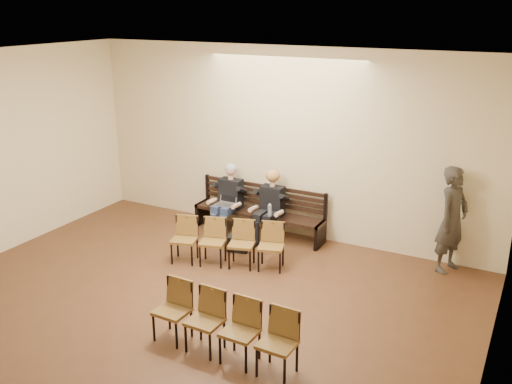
# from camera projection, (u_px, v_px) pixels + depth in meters

# --- Properties ---
(ground) EXTENTS (10.00, 10.00, 0.00)m
(ground) POSITION_uv_depth(u_px,v_px,m) (107.00, 371.00, 6.83)
(ground) COLOR #54321D
(ground) RESTS_ON ground
(room_walls) EXTENTS (8.02, 10.01, 3.51)m
(room_walls) POSITION_uv_depth(u_px,v_px,m) (135.00, 152.00, 6.69)
(room_walls) COLOR beige
(room_walls) RESTS_ON ground
(bench) EXTENTS (2.60, 0.90, 0.45)m
(bench) POSITION_uv_depth(u_px,v_px,m) (258.00, 223.00, 10.83)
(bench) COLOR black
(bench) RESTS_ON ground
(seated_man) EXTENTS (0.54, 0.74, 1.29)m
(seated_man) POSITION_uv_depth(u_px,v_px,m) (228.00, 199.00, 10.85)
(seated_man) COLOR black
(seated_man) RESTS_ON ground
(seated_woman) EXTENTS (0.53, 0.73, 1.23)m
(seated_woman) POSITION_uv_depth(u_px,v_px,m) (270.00, 208.00, 10.47)
(seated_woman) COLOR black
(seated_woman) RESTS_ON ground
(laptop) EXTENTS (0.37, 0.30, 0.25)m
(laptop) POSITION_uv_depth(u_px,v_px,m) (225.00, 205.00, 10.72)
(laptop) COLOR silver
(laptop) RESTS_ON bench
(water_bottle) EXTENTS (0.08, 0.08, 0.23)m
(water_bottle) POSITION_uv_depth(u_px,v_px,m) (270.00, 217.00, 10.18)
(water_bottle) COLOR silver
(water_bottle) RESTS_ON bench
(bag) EXTENTS (0.42, 0.33, 0.27)m
(bag) POSITION_uv_depth(u_px,v_px,m) (239.00, 243.00, 10.13)
(bag) COLOR black
(bag) RESTS_ON ground
(passerby) EXTENTS (0.73, 0.87, 2.03)m
(passerby) POSITION_uv_depth(u_px,v_px,m) (453.00, 212.00, 9.13)
(passerby) COLOR #322E29
(passerby) RESTS_ON ground
(chair_row_front) EXTENTS (1.94, 0.95, 0.78)m
(chair_row_front) POSITION_uv_depth(u_px,v_px,m) (227.00, 243.00, 9.49)
(chair_row_front) COLOR brown
(chair_row_front) RESTS_ON ground
(chair_row_back) EXTENTS (1.97, 0.50, 0.80)m
(chair_row_back) POSITION_uv_depth(u_px,v_px,m) (222.00, 327.00, 7.02)
(chair_row_back) COLOR brown
(chair_row_back) RESTS_ON ground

